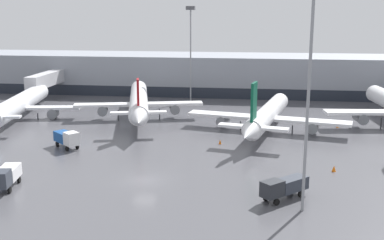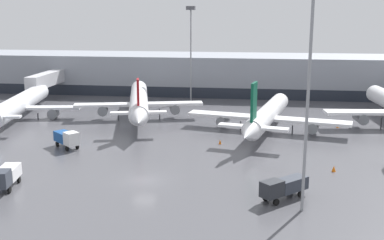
{
  "view_description": "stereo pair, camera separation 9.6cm",
  "coord_description": "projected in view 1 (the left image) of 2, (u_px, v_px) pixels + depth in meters",
  "views": [
    {
      "loc": [
        12.38,
        -51.42,
        19.14
      ],
      "look_at": [
        3.07,
        18.84,
        3.0
      ],
      "focal_mm": 45.0,
      "sensor_mm": 36.0,
      "label": 1
    },
    {
      "loc": [
        12.48,
        -51.41,
        19.14
      ],
      "look_at": [
        3.07,
        18.84,
        3.0
      ],
      "focal_mm": 45.0,
      "sensor_mm": 36.0,
      "label": 2
    }
  ],
  "objects": [
    {
      "name": "parked_jet_0",
      "position": [
        18.0,
        105.0,
        86.82
      ],
      "size": [
        22.21,
        36.29,
        9.46
      ],
      "rotation": [
        0.0,
        0.0,
        1.74
      ],
      "color": "silver",
      "rests_on": "ground_plane"
    },
    {
      "name": "apron_light_mast_1",
      "position": [
        312.0,
        31.0,
        43.34
      ],
      "size": [
        1.8,
        1.8,
        22.67
      ],
      "color": "gray",
      "rests_on": "ground_plane"
    },
    {
      "name": "service_truck_0",
      "position": [
        6.0,
        176.0,
        52.83
      ],
      "size": [
        2.65,
        5.42,
        2.47
      ],
      "rotation": [
        0.0,
        0.0,
        4.88
      ],
      "color": "silver",
      "rests_on": "ground_plane"
    },
    {
      "name": "parked_jet_2",
      "position": [
        267.0,
        115.0,
        77.5
      ],
      "size": [
        26.34,
        31.57,
        9.44
      ],
      "rotation": [
        0.0,
        0.0,
        1.36
      ],
      "color": "white",
      "rests_on": "ground_plane"
    },
    {
      "name": "traffic_cone_0",
      "position": [
        334.0,
        169.0,
        58.57
      ],
      "size": [
        0.5,
        0.5,
        0.73
      ],
      "color": "orange",
      "rests_on": "ground_plane"
    },
    {
      "name": "terminal_building",
      "position": [
        203.0,
        74.0,
        114.34
      ],
      "size": [
        160.0,
        30.54,
        9.0
      ],
      "color": "gray",
      "rests_on": "ground_plane"
    },
    {
      "name": "service_truck_2",
      "position": [
        67.0,
        138.0,
        68.42
      ],
      "size": [
        4.75,
        4.46,
        2.54
      ],
      "rotation": [
        0.0,
        0.0,
        5.56
      ],
      "color": "#19478C",
      "rests_on": "ground_plane"
    },
    {
      "name": "traffic_cone_3",
      "position": [
        337.0,
        126.0,
        80.59
      ],
      "size": [
        0.42,
        0.42,
        0.62
      ],
      "color": "orange",
      "rests_on": "ground_plane"
    },
    {
      "name": "traffic_cone_4",
      "position": [
        220.0,
        142.0,
        70.62
      ],
      "size": [
        0.4,
        0.4,
        0.69
      ],
      "color": "orange",
      "rests_on": "ground_plane"
    },
    {
      "name": "ground_plane",
      "position": [
        144.0,
        180.0,
        55.54
      ],
      "size": [
        320.0,
        320.0,
        0.0
      ],
      "primitive_type": "plane",
      "color": "#4C4C51"
    },
    {
      "name": "parked_jet_4",
      "position": [
        139.0,
        101.0,
        86.29
      ],
      "size": [
        22.89,
        35.29,
        8.96
      ],
      "rotation": [
        0.0,
        0.0,
        1.81
      ],
      "color": "white",
      "rests_on": "ground_plane"
    },
    {
      "name": "apron_light_mast_0",
      "position": [
        191.0,
        28.0,
        101.65
      ],
      "size": [
        1.8,
        1.8,
        20.09
      ],
      "color": "gray",
      "rests_on": "ground_plane"
    },
    {
      "name": "service_truck_1",
      "position": [
        284.0,
        186.0,
        49.75
      ],
      "size": [
        5.28,
        5.21,
        2.34
      ],
      "rotation": [
        0.0,
        0.0,
        3.92
      ],
      "color": "#2D333D",
      "rests_on": "ground_plane"
    }
  ]
}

